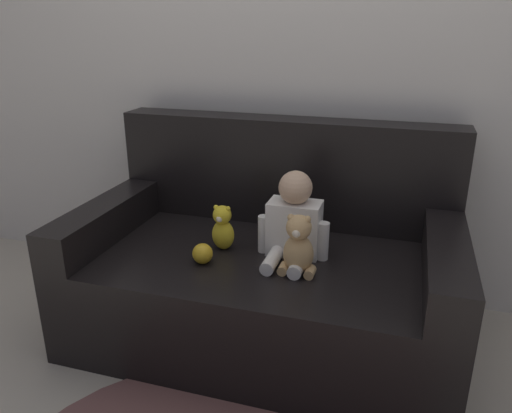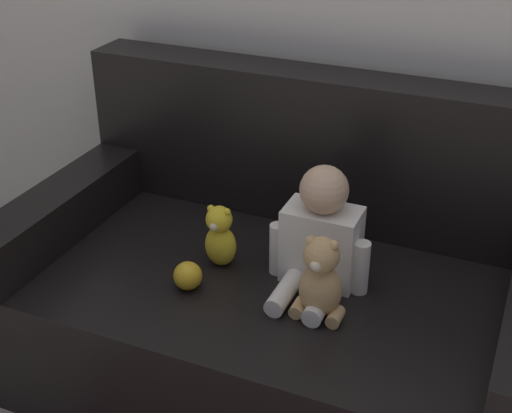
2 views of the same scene
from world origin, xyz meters
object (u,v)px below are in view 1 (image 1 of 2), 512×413
Objects in this scene: couch at (268,267)px; plush_toy_side at (223,228)px; teddy_bear_brown at (298,246)px; toy_ball at (203,254)px; person_baby at (294,222)px.

couch is 0.30m from plush_toy_side.
teddy_bear_brown reaches higher than toy_ball.
person_baby is 0.17m from teddy_bear_brown.
couch is 8.02× the size of plush_toy_side.
toy_ball is (-0.40, -0.03, -0.07)m from teddy_bear_brown.
toy_ball is at bearing -102.18° from plush_toy_side.
couch is 0.36m from toy_ball.
toy_ball is (-0.34, -0.19, -0.11)m from person_baby.
plush_toy_side is at bearing -150.87° from couch.
couch reaches higher than teddy_bear_brown.
teddy_bear_brown is 0.40m from toy_ball.
toy_ball is (-0.03, -0.15, -0.06)m from plush_toy_side.
person_baby is 1.80× the size of plush_toy_side.
teddy_bear_brown is at bearing -18.68° from plush_toy_side.
teddy_bear_brown reaches higher than plush_toy_side.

